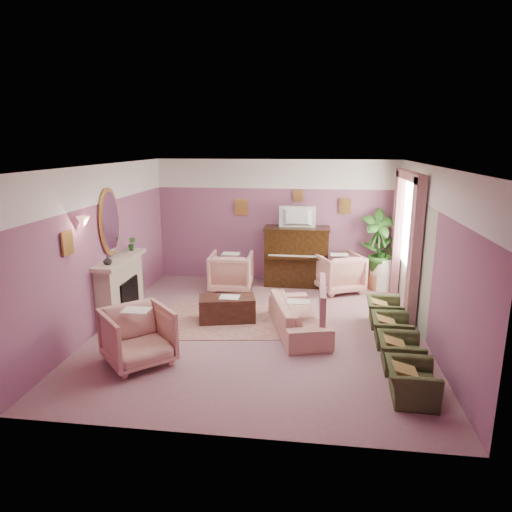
# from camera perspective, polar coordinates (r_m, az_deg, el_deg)

# --- Properties ---
(floor) EXTENTS (5.50, 6.00, 0.01)m
(floor) POSITION_cam_1_polar(r_m,az_deg,el_deg) (8.03, 0.49, -9.15)
(floor) COLOR #91646E
(floor) RESTS_ON ground
(ceiling) EXTENTS (5.50, 6.00, 0.01)m
(ceiling) POSITION_cam_1_polar(r_m,az_deg,el_deg) (7.39, 0.53, 11.23)
(ceiling) COLOR beige
(ceiling) RESTS_ON wall_back
(wall_back) EXTENTS (5.50, 0.02, 2.80)m
(wall_back) POSITION_cam_1_polar(r_m,az_deg,el_deg) (10.52, 2.51, 4.35)
(wall_back) COLOR #6D4971
(wall_back) RESTS_ON floor
(wall_front) EXTENTS (5.50, 0.02, 2.80)m
(wall_front) POSITION_cam_1_polar(r_m,az_deg,el_deg) (4.76, -3.95, -7.68)
(wall_front) COLOR #6D4971
(wall_front) RESTS_ON floor
(wall_left) EXTENTS (0.02, 6.00, 2.80)m
(wall_left) POSITION_cam_1_polar(r_m,az_deg,el_deg) (8.37, -18.52, 1.15)
(wall_left) COLOR #6D4971
(wall_left) RESTS_ON floor
(wall_right) EXTENTS (0.02, 6.00, 2.80)m
(wall_right) POSITION_cam_1_polar(r_m,az_deg,el_deg) (7.76, 21.10, -0.04)
(wall_right) COLOR #6D4971
(wall_right) RESTS_ON floor
(picture_rail_band) EXTENTS (5.50, 0.01, 0.65)m
(picture_rail_band) POSITION_cam_1_polar(r_m,az_deg,el_deg) (10.38, 2.57, 10.21)
(picture_rail_band) COLOR white
(picture_rail_band) RESTS_ON wall_back
(stripe_panel) EXTENTS (0.01, 3.00, 2.15)m
(stripe_panel) POSITION_cam_1_polar(r_m,az_deg,el_deg) (9.06, 18.99, -0.06)
(stripe_panel) COLOR #AEB29C
(stripe_panel) RESTS_ON wall_right
(fireplace_surround) EXTENTS (0.30, 1.40, 1.10)m
(fireplace_surround) POSITION_cam_1_polar(r_m,az_deg,el_deg) (8.70, -16.57, -4.05)
(fireplace_surround) COLOR #B8AB96
(fireplace_surround) RESTS_ON floor
(fireplace_inset) EXTENTS (0.18, 0.72, 0.68)m
(fireplace_inset) POSITION_cam_1_polar(r_m,az_deg,el_deg) (8.70, -15.90, -5.03)
(fireplace_inset) COLOR black
(fireplace_inset) RESTS_ON floor
(fire_ember) EXTENTS (0.06, 0.54, 0.10)m
(fire_ember) POSITION_cam_1_polar(r_m,az_deg,el_deg) (8.75, -15.58, -6.16)
(fire_ember) COLOR #F02A00
(fire_ember) RESTS_ON floor
(mantel_shelf) EXTENTS (0.40, 1.55, 0.07)m
(mantel_shelf) POSITION_cam_1_polar(r_m,az_deg,el_deg) (8.53, -16.65, -0.42)
(mantel_shelf) COLOR #B8AB96
(mantel_shelf) RESTS_ON fireplace_surround
(hearth) EXTENTS (0.55, 1.50, 0.02)m
(hearth) POSITION_cam_1_polar(r_m,az_deg,el_deg) (8.80, -15.13, -7.46)
(hearth) COLOR #B8AB96
(hearth) RESTS_ON floor
(mirror_frame) EXTENTS (0.04, 0.72, 1.20)m
(mirror_frame) POSITION_cam_1_polar(r_m,az_deg,el_deg) (8.45, -17.84, 4.09)
(mirror_frame) COLOR gold
(mirror_frame) RESTS_ON wall_left
(mirror_glass) EXTENTS (0.01, 0.60, 1.06)m
(mirror_glass) POSITION_cam_1_polar(r_m,az_deg,el_deg) (8.44, -17.69, 4.09)
(mirror_glass) COLOR white
(mirror_glass) RESTS_ON wall_left
(sconce_shade) EXTENTS (0.20, 0.20, 0.16)m
(sconce_shade) POSITION_cam_1_polar(r_m,az_deg,el_deg) (7.47, -20.77, 4.02)
(sconce_shade) COLOR #FA9D83
(sconce_shade) RESTS_ON wall_left
(piano) EXTENTS (1.40, 0.60, 1.30)m
(piano) POSITION_cam_1_polar(r_m,az_deg,el_deg) (10.33, 5.07, -0.12)
(piano) COLOR black
(piano) RESTS_ON floor
(piano_keyshelf) EXTENTS (1.30, 0.12, 0.06)m
(piano_keyshelf) POSITION_cam_1_polar(r_m,az_deg,el_deg) (9.97, 4.99, -0.22)
(piano_keyshelf) COLOR black
(piano_keyshelf) RESTS_ON piano
(piano_keys) EXTENTS (1.20, 0.08, 0.02)m
(piano_keys) POSITION_cam_1_polar(r_m,az_deg,el_deg) (9.96, 5.00, 0.01)
(piano_keys) COLOR silver
(piano_keys) RESTS_ON piano
(piano_top) EXTENTS (1.45, 0.65, 0.04)m
(piano_top) POSITION_cam_1_polar(r_m,az_deg,el_deg) (10.19, 5.15, 3.48)
(piano_top) COLOR black
(piano_top) RESTS_ON piano
(television) EXTENTS (0.80, 0.12, 0.48)m
(television) POSITION_cam_1_polar(r_m,az_deg,el_deg) (10.09, 5.18, 5.05)
(television) COLOR black
(television) RESTS_ON piano
(print_back_left) EXTENTS (0.30, 0.03, 0.38)m
(print_back_left) POSITION_cam_1_polar(r_m,az_deg,el_deg) (10.53, -1.86, 6.13)
(print_back_left) COLOR gold
(print_back_left) RESTS_ON wall_back
(print_back_right) EXTENTS (0.26, 0.03, 0.34)m
(print_back_right) POSITION_cam_1_polar(r_m,az_deg,el_deg) (10.40, 11.10, 6.12)
(print_back_right) COLOR gold
(print_back_right) RESTS_ON wall_back
(print_back_mid) EXTENTS (0.22, 0.03, 0.26)m
(print_back_mid) POSITION_cam_1_polar(r_m,az_deg,el_deg) (10.36, 5.31, 7.52)
(print_back_mid) COLOR gold
(print_back_mid) RESTS_ON wall_back
(print_left_wall) EXTENTS (0.03, 0.28, 0.36)m
(print_left_wall) POSITION_cam_1_polar(r_m,az_deg,el_deg) (7.26, -22.51, 1.51)
(print_left_wall) COLOR gold
(print_left_wall) RESTS_ON wall_left
(window_blind) EXTENTS (0.03, 1.40, 1.80)m
(window_blind) POSITION_cam_1_polar(r_m,az_deg,el_deg) (9.18, 18.78, 4.11)
(window_blind) COLOR beige
(window_blind) RESTS_ON wall_right
(curtain_left) EXTENTS (0.16, 0.34, 2.60)m
(curtain_left) POSITION_cam_1_polar(r_m,az_deg,el_deg) (8.35, 19.21, 0.36)
(curtain_left) COLOR #9D6169
(curtain_left) RESTS_ON floor
(curtain_right) EXTENTS (0.16, 0.34, 2.60)m
(curtain_right) POSITION_cam_1_polar(r_m,az_deg,el_deg) (10.12, 17.19, 2.79)
(curtain_right) COLOR #9D6169
(curtain_right) RESTS_ON floor
(pelmet) EXTENTS (0.16, 2.20, 0.16)m
(pelmet) POSITION_cam_1_polar(r_m,az_deg,el_deg) (9.06, 18.71, 9.49)
(pelmet) COLOR #9D6169
(pelmet) RESTS_ON wall_right
(mantel_plant) EXTENTS (0.16, 0.16, 0.28)m
(mantel_plant) POSITION_cam_1_polar(r_m,az_deg,el_deg) (8.98, -15.26, 1.49)
(mantel_plant) COLOR #215018
(mantel_plant) RESTS_ON mantel_shelf
(mantel_vase) EXTENTS (0.16, 0.16, 0.16)m
(mantel_vase) POSITION_cam_1_polar(r_m,az_deg,el_deg) (8.06, -18.07, -0.53)
(mantel_vase) COLOR white
(mantel_vase) RESTS_ON mantel_shelf
(area_rug) EXTENTS (2.72, 2.13, 0.01)m
(area_rug) POSITION_cam_1_polar(r_m,az_deg,el_deg) (8.44, -2.97, -7.95)
(area_rug) COLOR #9D695F
(area_rug) RESTS_ON floor
(coffee_table) EXTENTS (1.09, 0.72, 0.45)m
(coffee_table) POSITION_cam_1_polar(r_m,az_deg,el_deg) (8.34, -3.63, -6.62)
(coffee_table) COLOR #321A12
(coffee_table) RESTS_ON floor
(table_paper) EXTENTS (0.35, 0.28, 0.01)m
(table_paper) POSITION_cam_1_polar(r_m,az_deg,el_deg) (8.25, -3.31, -5.14)
(table_paper) COLOR silver
(table_paper) RESTS_ON coffee_table
(sofa) EXTENTS (0.62, 1.87, 0.76)m
(sofa) POSITION_cam_1_polar(r_m,az_deg,el_deg) (7.85, 5.31, -6.78)
(sofa) COLOR tan
(sofa) RESTS_ON floor
(sofa_throw) EXTENTS (0.09, 1.42, 0.52)m
(sofa_throw) POSITION_cam_1_polar(r_m,az_deg,el_deg) (7.78, 8.31, -5.35)
(sofa_throw) COLOR #9D6169
(sofa_throw) RESTS_ON sofa
(floral_armchair_left) EXTENTS (0.89, 0.89, 0.93)m
(floral_armchair_left) POSITION_cam_1_polar(r_m,az_deg,el_deg) (9.97, -3.14, -1.72)
(floral_armchair_left) COLOR tan
(floral_armchair_left) RESTS_ON floor
(floral_armchair_right) EXTENTS (0.89, 0.89, 0.93)m
(floral_armchair_right) POSITION_cam_1_polar(r_m,az_deg,el_deg) (10.04, 10.31, -1.81)
(floral_armchair_right) COLOR tan
(floral_armchair_right) RESTS_ON floor
(floral_armchair_front) EXTENTS (0.89, 0.89, 0.93)m
(floral_armchair_front) POSITION_cam_1_polar(r_m,az_deg,el_deg) (6.92, -14.57, -9.36)
(floral_armchair_front) COLOR tan
(floral_armchair_front) RESTS_ON floor
(olive_chair_a) EXTENTS (0.50, 0.71, 0.61)m
(olive_chair_a) POSITION_cam_1_polar(r_m,az_deg,el_deg) (6.22, 18.89, -14.07)
(olive_chair_a) COLOR #3A4323
(olive_chair_a) RESTS_ON floor
(olive_chair_b) EXTENTS (0.50, 0.71, 0.61)m
(olive_chair_b) POSITION_cam_1_polar(r_m,az_deg,el_deg) (6.94, 17.59, -10.93)
(olive_chair_b) COLOR #3A4323
(olive_chair_b) RESTS_ON floor
(olive_chair_c) EXTENTS (0.50, 0.71, 0.61)m
(olive_chair_c) POSITION_cam_1_polar(r_m,az_deg,el_deg) (7.68, 16.57, -8.38)
(olive_chair_c) COLOR #3A4323
(olive_chair_c) RESTS_ON floor
(olive_chair_d) EXTENTS (0.50, 0.71, 0.61)m
(olive_chair_d) POSITION_cam_1_polar(r_m,az_deg,el_deg) (8.44, 15.73, -6.29)
(olive_chair_d) COLOR #3A4323
(olive_chair_d) RESTS_ON floor
(side_table) EXTENTS (0.52, 0.52, 0.70)m
(side_table) POSITION_cam_1_polar(r_m,az_deg,el_deg) (10.46, 15.43, -2.09)
(side_table) COLOR white
(side_table) RESTS_ON floor
(side_plant_big) EXTENTS (0.30, 0.30, 0.34)m
(side_plant_big) POSITION_cam_1_polar(r_m,az_deg,el_deg) (10.34, 15.61, 0.68)
(side_plant_big) COLOR #215018
(side_plant_big) RESTS_ON side_table
(side_plant_small) EXTENTS (0.16, 0.16, 0.28)m
(side_plant_small) POSITION_cam_1_polar(r_m,az_deg,el_deg) (10.26, 16.34, 0.37)
(side_plant_small) COLOR #215018
(side_plant_small) RESTS_ON side_table
(palm_pot) EXTENTS (0.34, 0.34, 0.34)m
(palm_pot) POSITION_cam_1_polar(r_m,az_deg,el_deg) (10.44, 14.69, -3.11)
(palm_pot) COLOR #99593F
(palm_pot) RESTS_ON floor
(palm_plant) EXTENTS (0.76, 0.76, 1.44)m
(palm_plant) POSITION_cam_1_polar(r_m,az_deg,el_deg) (10.22, 14.99, 1.67)
(palm_plant) COLOR #215018
(palm_plant) RESTS_ON palm_pot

